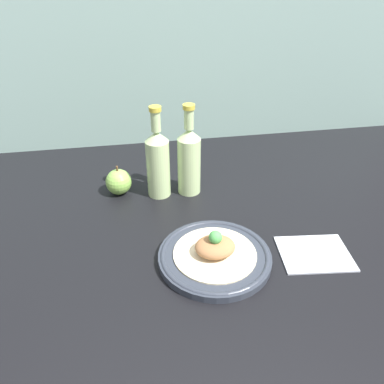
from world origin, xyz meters
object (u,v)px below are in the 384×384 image
at_px(plate, 215,256).
at_px(cider_bottle_left, 158,161).
at_px(cider_bottle_right, 189,159).
at_px(apple, 119,182).
at_px(plated_food, 215,248).

distance_m(plate, cider_bottle_left, 0.33).
distance_m(plate, cider_bottle_right, 0.32).
bearing_deg(plate, cider_bottle_right, 91.41).
height_order(plate, apple, apple).
height_order(plated_food, cider_bottle_right, cider_bottle_right).
xyz_separation_m(plated_food, apple, (-0.21, 0.33, 0.00)).
xyz_separation_m(plate, plated_food, (0.00, 0.00, 0.02)).
height_order(cider_bottle_left, apple, cider_bottle_left).
height_order(plated_food, cider_bottle_left, cider_bottle_left).
bearing_deg(apple, plate, -57.46).
bearing_deg(plate, apple, 122.54).
bearing_deg(cider_bottle_right, cider_bottle_left, 180.00).
bearing_deg(plated_food, plate, 0.00).
bearing_deg(plate, plated_food, 0.00).
xyz_separation_m(plated_food, cider_bottle_left, (-0.09, 0.30, 0.07)).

